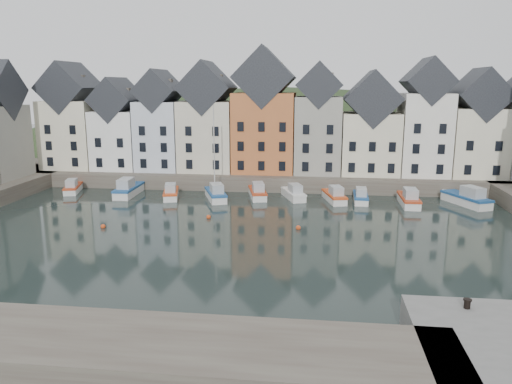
# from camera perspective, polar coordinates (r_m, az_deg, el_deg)

# --- Properties ---
(ground) EXTENTS (260.00, 260.00, 0.00)m
(ground) POSITION_cam_1_polar(r_m,az_deg,el_deg) (47.09, -2.74, -5.73)
(ground) COLOR black
(ground) RESTS_ON ground
(far_quay) EXTENTS (90.00, 16.00, 2.00)m
(far_quay) POSITION_cam_1_polar(r_m,az_deg,el_deg) (75.75, 1.06, 1.96)
(far_quay) COLOR #4C423A
(far_quay) RESTS_ON ground
(hillside) EXTENTS (153.60, 70.40, 64.00)m
(hillside) POSITION_cam_1_polar(r_m,az_deg,el_deg) (105.55, 2.50, -5.69)
(hillside) COLOR #1F2F17
(hillside) RESTS_ON ground
(far_terrace) EXTENTS (72.37, 8.16, 17.78)m
(far_terrace) POSITION_cam_1_polar(r_m,az_deg,el_deg) (72.50, 3.47, 7.75)
(far_terrace) COLOR #F0E9C9
(far_terrace) RESTS_ON far_quay
(mooring_buoys) EXTENTS (20.50, 5.50, 0.50)m
(mooring_buoys) POSITION_cam_1_polar(r_m,az_deg,el_deg) (52.82, -6.06, -3.61)
(mooring_buoys) COLOR #CC4418
(mooring_buoys) RESTS_ON ground
(boat_a) EXTENTS (3.15, 5.74, 2.11)m
(boat_a) POSITION_cam_1_polar(r_m,az_deg,el_deg) (72.67, -20.20, 0.46)
(boat_a) COLOR silver
(boat_a) RESTS_ON ground
(boat_b) EXTENTS (2.38, 7.03, 2.67)m
(boat_b) POSITION_cam_1_polar(r_m,az_deg,el_deg) (68.37, -14.39, 0.27)
(boat_b) COLOR silver
(boat_b) RESTS_ON ground
(boat_c) EXTENTS (3.09, 5.99, 2.20)m
(boat_c) POSITION_cam_1_polar(r_m,az_deg,el_deg) (65.74, -9.69, -0.11)
(boat_c) COLOR silver
(boat_c) RESTS_ON ground
(boat_d) EXTENTS (4.09, 6.63, 12.13)m
(boat_d) POSITION_cam_1_polar(r_m,az_deg,el_deg) (63.97, -4.61, -0.19)
(boat_d) COLOR silver
(boat_d) RESTS_ON ground
(boat_e) EXTENTS (3.21, 6.36, 2.34)m
(boat_e) POSITION_cam_1_polar(r_m,az_deg,el_deg) (64.98, 0.19, -0.04)
(boat_e) COLOR silver
(boat_e) RESTS_ON ground
(boat_f) EXTENTS (3.64, 6.06, 2.22)m
(boat_f) POSITION_cam_1_polar(r_m,az_deg,el_deg) (64.55, 4.33, -0.19)
(boat_f) COLOR silver
(boat_f) RESTS_ON ground
(boat_g) EXTENTS (3.20, 6.22, 2.29)m
(boat_g) POSITION_cam_1_polar(r_m,az_deg,el_deg) (63.63, 8.97, -0.47)
(boat_g) COLOR silver
(boat_g) RESTS_ON ground
(boat_h) EXTENTS (1.89, 5.57, 2.12)m
(boat_h) POSITION_cam_1_polar(r_m,az_deg,el_deg) (63.98, 11.87, -0.56)
(boat_h) COLOR silver
(boat_h) RESTS_ON ground
(boat_i) EXTENTS (2.02, 6.41, 2.46)m
(boat_i) POSITION_cam_1_polar(r_m,az_deg,el_deg) (63.62, 17.08, -0.82)
(boat_i) COLOR silver
(boat_i) RESTS_ON ground
(boat_j) EXTENTS (4.90, 7.29, 2.69)m
(boat_j) POSITION_cam_1_polar(r_m,az_deg,el_deg) (66.10, 23.00, -0.72)
(boat_j) COLOR silver
(boat_j) RESTS_ON ground
(mooring_bollard) EXTENTS (0.48, 0.48, 0.56)m
(mooring_bollard) POSITION_cam_1_polar(r_m,az_deg,el_deg) (31.46, 23.00, -11.62)
(mooring_bollard) COLOR black
(mooring_bollard) RESTS_ON near_quay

